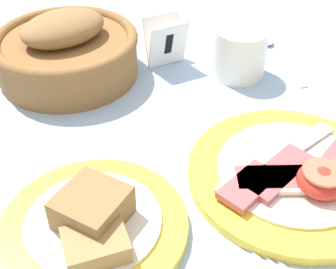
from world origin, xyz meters
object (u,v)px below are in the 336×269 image
sugar_cup (240,51)px  bread_basket (66,50)px  bread_plate (94,224)px  breakfast_plate (294,175)px  teaspoon_near_cup (269,43)px  number_card (165,42)px

sugar_cup → bread_basket: (-0.24, 0.08, 0.00)m
bread_plate → bread_basket: 0.31m
breakfast_plate → teaspoon_near_cup: (0.13, 0.29, -0.01)m
breakfast_plate → bread_plate: bread_plate is taller
teaspoon_near_cup → bread_plate: bearing=134.5°
breakfast_plate → sugar_cup: bearing=79.3°
breakfast_plate → sugar_cup: 0.24m
bread_basket → number_card: size_ratio=2.88×
bread_plate → number_card: bearing=58.9°
breakfast_plate → bread_basket: 0.37m
sugar_cup → number_card: same height
bread_basket → teaspoon_near_cup: bread_basket is taller
bread_basket → teaspoon_near_cup: size_ratio=1.09×
bread_plate → sugar_cup: sugar_cup is taller
breakfast_plate → bread_basket: size_ratio=1.12×
sugar_cup → bread_basket: bread_basket is taller
teaspoon_near_cup → number_card: bearing=94.5°
number_card → sugar_cup: bearing=-41.3°
bread_plate → bread_basket: bearing=84.4°
bread_plate → sugar_cup: 0.36m
bread_basket → sugar_cup: bearing=-19.1°
breakfast_plate → sugar_cup: sugar_cup is taller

